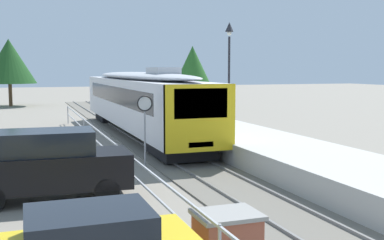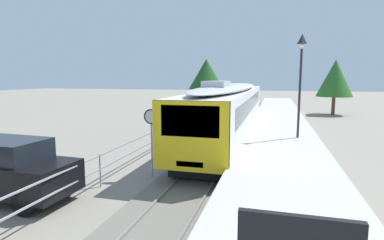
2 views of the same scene
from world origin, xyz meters
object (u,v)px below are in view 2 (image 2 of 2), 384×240
object	(u,v)px
commuter_train	(230,106)
parked_suv_black	(6,168)
speed_limit_sign	(151,126)
platform_lamp_mid_platform	(301,66)

from	to	relation	value
commuter_train	parked_suv_black	bearing A→B (deg)	-114.65
speed_limit_sign	parked_suv_black	distance (m)	5.19
commuter_train	parked_suv_black	world-z (taller)	commuter_train
commuter_train	speed_limit_sign	world-z (taller)	commuter_train
commuter_train	parked_suv_black	distance (m)	13.59
platform_lamp_mid_platform	parked_suv_black	size ratio (longest dim) A/B	1.14
commuter_train	speed_limit_sign	bearing A→B (deg)	-102.04
platform_lamp_mid_platform	speed_limit_sign	size ratio (longest dim) A/B	1.91
speed_limit_sign	parked_suv_black	xyz separation A→B (m)	(-3.75, -3.42, -1.06)
commuter_train	parked_suv_black	size ratio (longest dim) A/B	4.30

